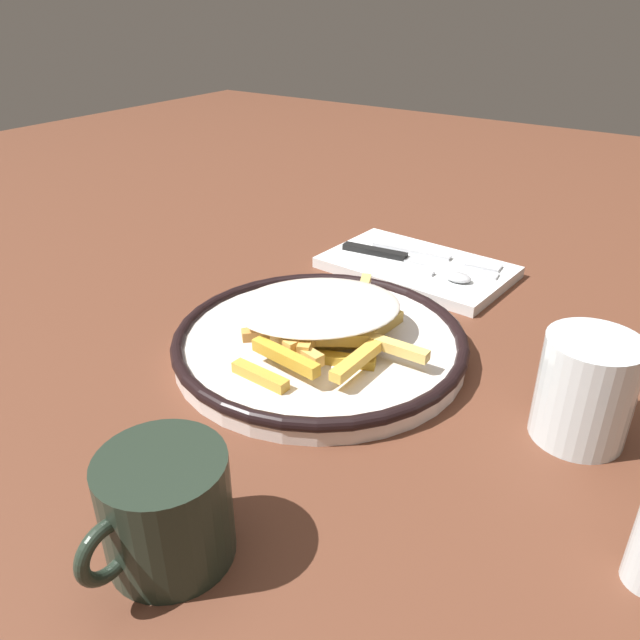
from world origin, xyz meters
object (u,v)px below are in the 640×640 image
spoon (433,272)px  water_glass (585,389)px  knife (403,257)px  napkin (417,267)px  fork (435,256)px  coffee_mug (165,509)px  fries_heap (320,316)px  plate (320,342)px

spoon → water_glass: bearing=48.7°
knife → water_glass: size_ratio=2.31×
water_glass → napkin: bearing=-130.8°
knife → spoon: 0.06m
fork → coffee_mug: bearing=6.8°
fries_heap → water_glass: size_ratio=2.54×
coffee_mug → knife: bearing=-169.4°
plate → knife: (-0.24, -0.03, 0.00)m
napkin → plate: bearing=3.0°
coffee_mug → fork: bearing=-173.2°
napkin → knife: 0.02m
plate → spoon: plate is taller
plate → coffee_mug: coffee_mug is taller
water_glass → coffee_mug: water_glass is taller
fork → spoon: spoon is taller
napkin → coffee_mug: bearing=8.5°
spoon → coffee_mug: size_ratio=1.40×
napkin → coffee_mug: 0.51m
plate → fries_heap: size_ratio=1.28×
plate → fork: size_ratio=1.68×
napkin → fork: size_ratio=1.32×
plate → knife: plate is taller
napkin → coffee_mug: size_ratio=2.13×
fork → fries_heap: bearing=-0.3°
fries_heap → spoon: bearing=173.5°
fries_heap → water_glass: water_glass is taller
water_glass → fries_heap: bearing=-87.3°
napkin → water_glass: water_glass is taller
spoon → coffee_mug: bearing=4.9°
plate → spoon: size_ratio=1.95×
spoon → plate: bearing=-6.0°
plate → water_glass: 0.25m
fork → knife: knife is taller
fries_heap → knife: bearing=-172.9°
fries_heap → napkin: 0.24m
knife → fries_heap: bearing=7.1°
water_glass → coffee_mug: bearing=-33.8°
fries_heap → knife: (-0.24, -0.03, -0.02)m
napkin → fork: 0.03m
plate → fork: bearing=-179.9°
water_glass → fork: bearing=-135.6°
plate → fries_heap: 0.03m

